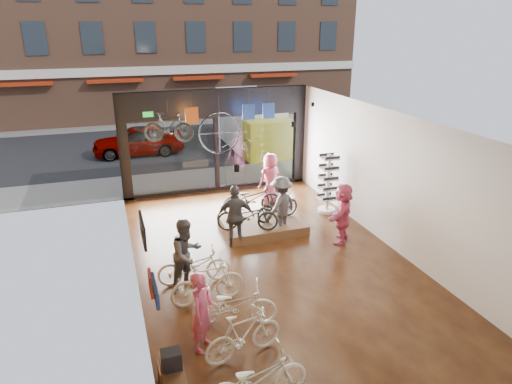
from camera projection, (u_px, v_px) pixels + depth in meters
name	position (u px, v px, depth m)	size (l,w,h in m)	color
ground_plane	(272.00, 262.00, 12.20)	(7.00, 12.00, 0.04)	black
ceiling	(274.00, 120.00, 10.87)	(7.00, 12.00, 0.04)	black
wall_left	(130.00, 212.00, 10.49)	(0.04, 12.00, 3.80)	#905C1C
wall_right	(392.00, 181.00, 12.58)	(0.04, 12.00, 3.80)	beige
wall_back	(428.00, 344.00, 6.18)	(7.00, 0.04, 3.80)	beige
storefront	(216.00, 141.00, 16.87)	(7.00, 0.26, 3.80)	black
exit_sign	(148.00, 114.00, 15.65)	(0.35, 0.06, 0.18)	#198C26
street_road	(179.00, 137.00, 25.54)	(30.00, 18.00, 0.02)	black
sidewalk_near	(211.00, 178.00, 18.58)	(30.00, 2.40, 0.12)	slate
sidewalk_far	(168.00, 122.00, 29.07)	(30.00, 2.00, 0.12)	slate
opposite_building	(155.00, 6.00, 28.89)	(26.00, 5.00, 14.00)	brown
street_car	(138.00, 140.00, 21.90)	(1.70, 4.23, 1.44)	gray
box_truck	(256.00, 123.00, 22.46)	(2.31, 6.94, 2.74)	silver
floor_bike_0	(257.00, 380.00, 7.50)	(0.63, 1.81, 0.95)	beige
floor_bike_1	(243.00, 335.00, 8.55)	(0.46, 1.62, 0.98)	beige
floor_bike_2	(235.00, 305.00, 9.49)	(0.62, 1.79, 0.94)	beige
floor_bike_3	(207.00, 283.00, 10.22)	(0.49, 1.72, 1.03)	beige
floor_bike_4	(194.00, 266.00, 11.03)	(0.62, 1.77, 0.93)	beige
display_platform	(262.00, 225.00, 14.03)	(2.40, 1.80, 0.30)	brown
display_bike_left	(248.00, 216.00, 13.16)	(0.62, 1.77, 0.93)	black
display_bike_mid	(278.00, 206.00, 13.90)	(0.43, 1.53, 0.92)	black
display_bike_right	(252.00, 199.00, 14.37)	(0.65, 1.86, 0.98)	black
customer_0	(202.00, 312.00, 8.67)	(0.61, 0.40, 1.66)	#CC4C72
customer_1	(187.00, 254.00, 10.70)	(0.86, 0.67, 1.78)	#3F3F44
customer_2	(236.00, 216.00, 12.75)	(1.06, 0.44, 1.81)	#3F3F44
customer_3	(281.00, 206.00, 13.52)	(1.17, 0.67, 1.80)	#3F3F44
customer_4	(270.00, 179.00, 15.88)	(0.88, 0.58, 1.81)	#CC4C72
customer_5	(343.00, 213.00, 13.03)	(1.65, 0.53, 1.78)	#CC4C72
sunglasses_rack	(328.00, 184.00, 15.08)	(0.59, 0.49, 2.01)	white
wall_merch	(156.00, 321.00, 7.62)	(0.40, 2.40, 2.60)	navy
penny_farthing	(228.00, 134.00, 15.33)	(1.79, 0.06, 1.43)	black
hung_bike	(168.00, 127.00, 14.33)	(0.45, 1.58, 0.95)	black
jersey_left	(192.00, 115.00, 15.46)	(0.45, 0.03, 0.55)	#CC5919
jersey_mid	(249.00, 112.00, 16.06)	(0.45, 0.03, 0.55)	#1E3F99
jersey_right	(269.00, 111.00, 16.29)	(0.45, 0.03, 0.55)	#1E3F99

